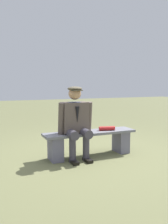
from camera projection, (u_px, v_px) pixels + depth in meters
name	position (u px, v px, depth m)	size (l,w,h in m)	color
ground_plane	(90.00, 156.00, 4.24)	(30.00, 30.00, 0.00)	#676943
bench	(90.00, 141.00, 4.21)	(1.65, 0.39, 0.44)	slate
seated_man	(76.00, 120.00, 4.00)	(0.61, 0.52, 1.23)	#544842
rolled_magazine	(107.00, 128.00, 4.28)	(0.07, 0.07, 0.29)	#B21E1E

